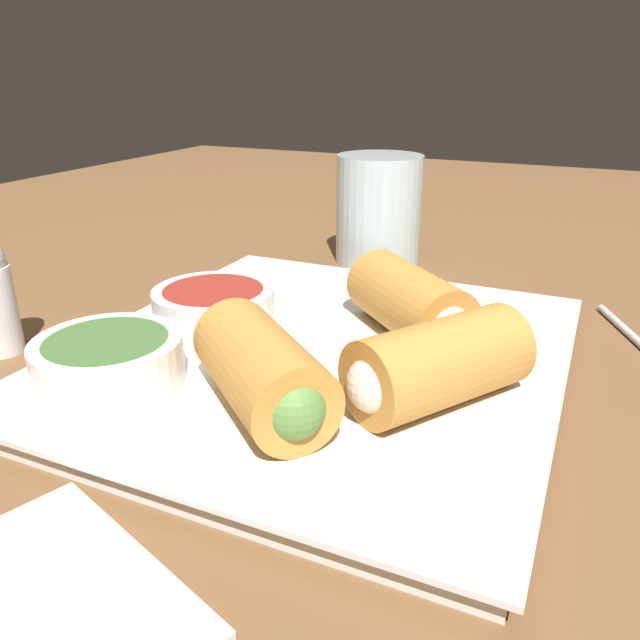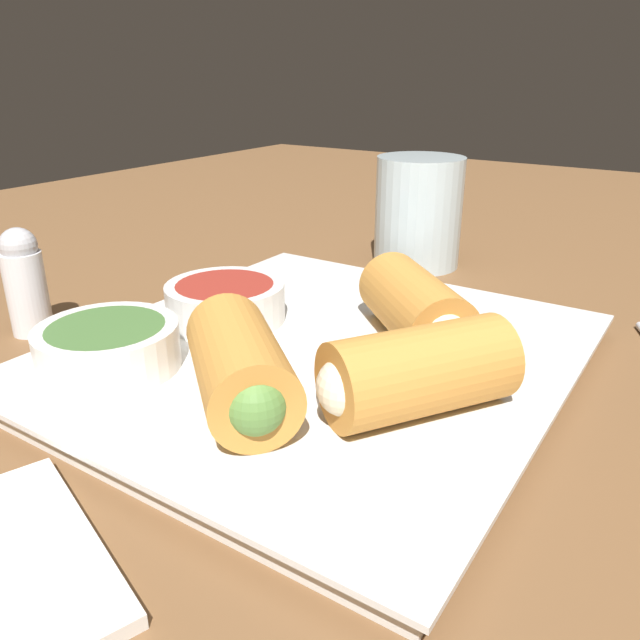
% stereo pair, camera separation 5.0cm
% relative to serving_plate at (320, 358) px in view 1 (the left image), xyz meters
% --- Properties ---
extents(table_surface, '(1.80, 1.40, 0.02)m').
position_rel_serving_plate_xyz_m(table_surface, '(-0.02, -0.01, -0.02)').
color(table_surface, brown).
rests_on(table_surface, ground).
extents(serving_plate, '(0.29, 0.26, 0.01)m').
position_rel_serving_plate_xyz_m(serving_plate, '(0.00, 0.00, 0.00)').
color(serving_plate, silver).
rests_on(serving_plate, table_surface).
extents(roll_front_left, '(0.09, 0.09, 0.04)m').
position_rel_serving_plate_xyz_m(roll_front_left, '(0.04, -0.04, 0.03)').
color(roll_front_left, '#C68438').
rests_on(roll_front_left, serving_plate).
extents(roll_front_right, '(0.09, 0.08, 0.04)m').
position_rel_serving_plate_xyz_m(roll_front_right, '(-0.04, -0.07, 0.03)').
color(roll_front_right, '#C68438').
rests_on(roll_front_right, serving_plate).
extents(roll_back_left, '(0.09, 0.09, 0.04)m').
position_rel_serving_plate_xyz_m(roll_back_left, '(-0.08, -0.01, 0.03)').
color(roll_back_left, '#C68438').
rests_on(roll_back_left, serving_plate).
extents(dipping_bowl_near, '(0.07, 0.07, 0.02)m').
position_rel_serving_plate_xyz_m(dipping_bowl_near, '(0.00, 0.07, 0.02)').
color(dipping_bowl_near, silver).
rests_on(dipping_bowl_near, serving_plate).
extents(dipping_bowl_far, '(0.07, 0.07, 0.02)m').
position_rel_serving_plate_xyz_m(dipping_bowl_far, '(-0.08, 0.08, 0.02)').
color(dipping_bowl_far, silver).
rests_on(dipping_bowl_far, serving_plate).
extents(drinking_glass, '(0.07, 0.07, 0.09)m').
position_rel_serving_plate_xyz_m(drinking_glass, '(0.22, 0.04, 0.04)').
color(drinking_glass, silver).
rests_on(drinking_glass, table_surface).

